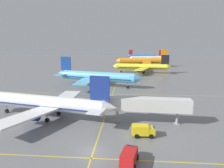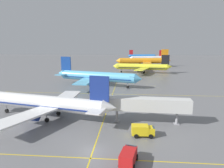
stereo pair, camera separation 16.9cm
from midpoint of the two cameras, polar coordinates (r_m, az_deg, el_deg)
The scene contains 11 objects.
ground_plane at distance 33.82m, azimuth -5.22°, elevation -18.23°, with size 600.00×600.00×0.00m, color slate.
airliner_front_gate at distance 48.25m, azimuth -17.55°, elevation -5.12°, with size 32.82×27.89×10.28m.
airliner_second_row at distance 81.78m, azimuth -4.33°, elevation 2.13°, with size 36.22×30.90×11.45m.
airliner_third_row at distance 120.49m, azimuth 8.43°, elevation 4.78°, with size 34.29×29.34×10.66m.
airliner_far_left_stand at distance 155.19m, azimuth 8.90°, elevation 6.42°, with size 41.41×35.42×12.88m.
airliner_far_right_stand at distance 198.63m, azimuth 9.96°, elevation 7.18°, with size 35.25×29.94×11.04m.
airliner_distant_taxiway at distance 236.37m, azimuth 8.41°, elevation 7.76°, with size 33.13×28.19×10.34m.
taxiway_markings at distance 49.98m, azimuth -1.63°, elevation -8.25°, with size 137.11×87.34×0.01m.
service_truck_red_van at distance 38.40m, azimuth 8.75°, elevation -12.63°, with size 4.20×2.32×2.10m.
service_truck_catering at distance 30.26m, azimuth 4.83°, elevation -19.45°, with size 2.83×4.40×2.10m.
jet_bridge at distance 43.70m, azimuth 6.53°, elevation -5.59°, with size 20.23×3.93×5.58m.
Camera 2 is at (5.49, -29.01, 16.50)m, focal length 32.71 mm.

